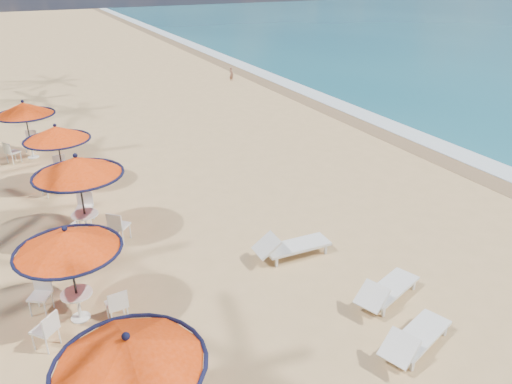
% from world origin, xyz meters
% --- Properties ---
extents(ground, '(160.00, 160.00, 0.00)m').
position_xyz_m(ground, '(0.00, 0.00, 0.00)').
color(ground, tan).
rests_on(ground, ground).
extents(foam_strip, '(1.20, 140.00, 0.04)m').
position_xyz_m(foam_strip, '(9.30, 10.00, 0.00)').
color(foam_strip, white).
rests_on(foam_strip, ground).
extents(wetsand_band, '(1.40, 140.00, 0.02)m').
position_xyz_m(wetsand_band, '(8.40, 10.00, 0.00)').
color(wetsand_band, olive).
rests_on(wetsand_band, ground).
extents(station_0, '(2.17, 2.17, 2.26)m').
position_xyz_m(station_0, '(-4.88, -0.29, 1.72)').
color(station_0, black).
rests_on(station_0, ground).
extents(station_1, '(2.08, 2.08, 2.17)m').
position_xyz_m(station_1, '(-5.28, 3.29, 1.59)').
color(station_1, black).
rests_on(station_1, ground).
extents(station_2, '(2.29, 2.31, 2.39)m').
position_xyz_m(station_2, '(-4.53, 6.70, 1.75)').
color(station_2, black).
rests_on(station_2, ground).
extents(station_3, '(2.07, 2.07, 2.15)m').
position_xyz_m(station_3, '(-4.70, 10.41, 1.58)').
color(station_3, black).
rests_on(station_3, ground).
extents(station_4, '(2.11, 2.11, 2.21)m').
position_xyz_m(station_4, '(-5.45, 13.82, 1.68)').
color(station_4, black).
rests_on(station_4, ground).
extents(lounger_near, '(1.93, 1.16, 0.66)m').
position_xyz_m(lounger_near, '(0.27, -0.46, 0.31)').
color(lounger_near, silver).
rests_on(lounger_near, ground).
extents(lounger_mid, '(1.92, 1.18, 0.66)m').
position_xyz_m(lounger_mid, '(0.78, 0.98, 0.31)').
color(lounger_mid, silver).
rests_on(lounger_mid, ground).
extents(lounger_far, '(1.98, 0.66, 0.70)m').
position_xyz_m(lounger_far, '(-0.19, 3.47, 0.33)').
color(lounger_far, silver).
rests_on(lounger_far, ground).
extents(person, '(0.31, 0.37, 0.88)m').
position_xyz_m(person, '(6.62, 22.74, 0.44)').
color(person, '#8F5E49').
rests_on(person, ground).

